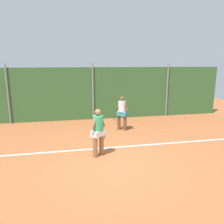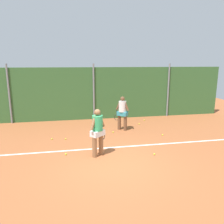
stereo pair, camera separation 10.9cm
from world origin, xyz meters
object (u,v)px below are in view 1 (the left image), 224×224
(player_foreground_near, at_px, (98,130))
(tennis_ball_0, at_px, (162,135))
(tennis_ball_6, at_px, (155,154))
(tennis_ball_9, at_px, (66,154))
(tennis_ball_8, at_px, (52,139))
(tennis_ball_4, at_px, (139,124))
(player_midcourt, at_px, (122,111))
(tennis_ball_7, at_px, (113,132))
(tennis_ball_2, at_px, (66,139))
(tennis_ball_1, at_px, (144,120))
(tennis_ball_5, at_px, (100,137))

(player_foreground_near, height_order, tennis_ball_0, player_foreground_near)
(tennis_ball_6, relative_size, tennis_ball_9, 1.00)
(tennis_ball_8, height_order, tennis_ball_9, same)
(tennis_ball_4, distance_m, tennis_ball_6, 4.03)
(player_midcourt, bearing_deg, tennis_ball_7, 74.22)
(tennis_ball_4, bearing_deg, tennis_ball_9, -138.75)
(tennis_ball_4, relative_size, tennis_ball_9, 1.00)
(tennis_ball_2, bearing_deg, tennis_ball_7, 14.23)
(player_midcourt, bearing_deg, tennis_ball_2, 57.58)
(tennis_ball_8, bearing_deg, tennis_ball_4, 19.61)
(player_foreground_near, relative_size, tennis_ball_2, 26.12)
(tennis_ball_2, xyz_separation_m, tennis_ball_9, (0.03, -1.67, 0.00))
(tennis_ball_0, relative_size, tennis_ball_1, 1.00)
(tennis_ball_0, relative_size, tennis_ball_7, 1.00)
(tennis_ball_5, bearing_deg, player_foreground_near, -100.26)
(player_foreground_near, relative_size, tennis_ball_7, 26.12)
(player_foreground_near, bearing_deg, tennis_ball_8, 91.87)
(player_foreground_near, xyz_separation_m, tennis_ball_4, (2.70, 3.62, -0.93))
(tennis_ball_0, bearing_deg, tennis_ball_6, -120.38)
(player_foreground_near, height_order, tennis_ball_4, player_foreground_near)
(tennis_ball_6, height_order, tennis_ball_7, same)
(tennis_ball_4, xyz_separation_m, tennis_ball_9, (-3.85, -3.38, 0.00))
(tennis_ball_0, bearing_deg, player_midcourt, 143.42)
(player_midcourt, bearing_deg, tennis_ball_4, -107.41)
(tennis_ball_5, relative_size, tennis_ball_8, 1.00)
(tennis_ball_6, bearing_deg, tennis_ball_5, 125.82)
(tennis_ball_1, distance_m, tennis_ball_4, 0.89)
(tennis_ball_5, bearing_deg, tennis_ball_8, 178.28)
(player_midcourt, relative_size, tennis_ball_8, 25.59)
(tennis_ball_2, distance_m, tennis_ball_9, 1.67)
(tennis_ball_1, bearing_deg, tennis_ball_7, -139.80)
(tennis_ball_4, height_order, tennis_ball_5, same)
(tennis_ball_0, xyz_separation_m, tennis_ball_1, (0.03, 2.69, 0.00))
(tennis_ball_6, bearing_deg, player_foreground_near, 170.06)
(tennis_ball_0, relative_size, tennis_ball_9, 1.00)
(tennis_ball_0, distance_m, tennis_ball_2, 4.40)
(tennis_ball_6, xyz_separation_m, tennis_ball_8, (-3.81, 2.38, 0.00))
(player_midcourt, distance_m, tennis_ball_7, 1.13)
(player_foreground_near, height_order, tennis_ball_6, player_foreground_near)
(tennis_ball_7, bearing_deg, tennis_ball_8, -170.85)
(player_midcourt, height_order, tennis_ball_8, player_midcourt)
(tennis_ball_1, bearing_deg, player_foreground_near, -126.72)
(tennis_ball_0, height_order, tennis_ball_6, same)
(player_foreground_near, bearing_deg, tennis_ball_4, 13.90)
(tennis_ball_0, relative_size, tennis_ball_5, 1.00)
(tennis_ball_0, bearing_deg, player_foreground_near, -152.73)
(tennis_ball_0, distance_m, tennis_ball_4, 2.03)
(player_foreground_near, distance_m, tennis_ball_5, 2.20)
(tennis_ball_0, relative_size, tennis_ball_8, 1.00)
(player_foreground_near, relative_size, tennis_ball_5, 26.12)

